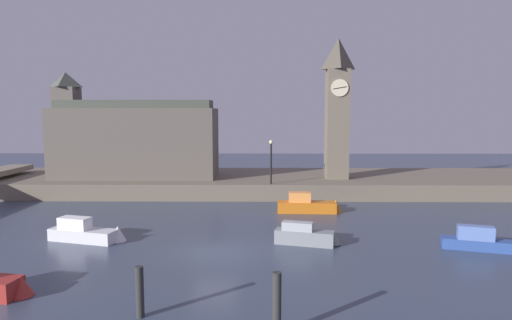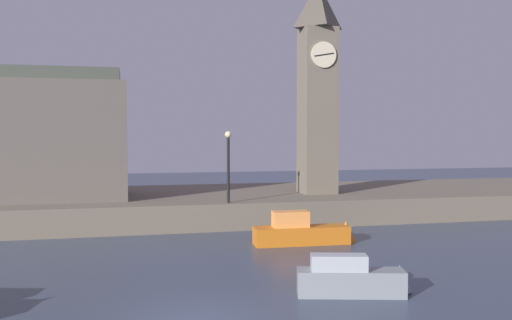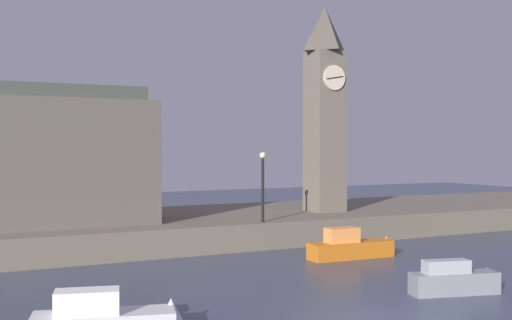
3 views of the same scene
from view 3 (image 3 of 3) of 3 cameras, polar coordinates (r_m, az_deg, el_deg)
The scene contains 6 objects.
far_embankment at distance 39.26m, azimuth -7.62°, elevation -6.10°, with size 70.00×12.00×1.50m, color #6B6051.
clock_tower at distance 41.74m, azimuth 6.23°, elevation 4.89°, with size 2.31×2.35×13.37m.
streetlamp at distance 35.39m, azimuth 0.61°, elevation -1.69°, with size 0.36×0.36×3.93m.
boat_ferry_white at distance 20.25m, azimuth -12.57°, elevation -13.76°, with size 5.00×2.28×1.59m.
boat_cruiser_grey at distance 26.29m, azimuth 17.76°, elevation -10.26°, with size 4.04×1.75×1.37m.
boat_patrol_orange at distance 33.36m, azimuth 9.05°, elevation -7.74°, with size 5.16×1.39×1.71m.
Camera 3 is at (-12.67, -16.82, 5.74)m, focal length 44.36 mm.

